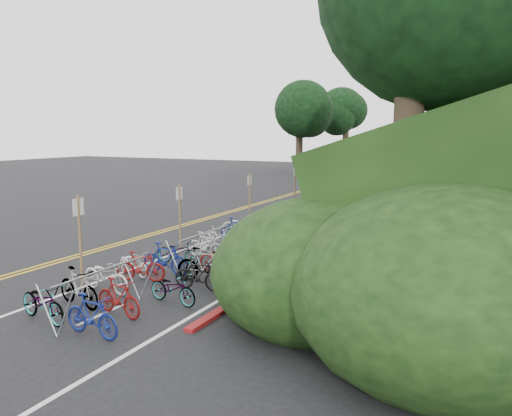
{
  "coord_description": "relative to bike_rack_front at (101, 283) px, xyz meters",
  "views": [
    {
      "loc": [
        11.87,
        -10.94,
        4.52
      ],
      "look_at": [
        2.48,
        7.93,
        1.3
      ],
      "focal_mm": 35.0,
      "sensor_mm": 36.0,
      "label": 1
    }
  ],
  "objects": [
    {
      "name": "bike_rack_front",
      "position": [
        0.0,
        0.0,
        0.0
      ],
      "size": [
        1.15,
        3.01,
        1.2
      ],
      "color": "#979AA0",
      "rests_on": "ground"
    },
    {
      "name": "bike_front",
      "position": [
        -1.73,
        3.22,
        -0.48
      ],
      "size": [
        0.94,
        1.6,
        0.8
      ],
      "primitive_type": "imported",
      "rotation": [
        0.0,
        0.0,
        1.28
      ],
      "color": "beige",
      "rests_on": "ground"
    },
    {
      "name": "tree_cluster",
      "position": [
        6.48,
        24.17,
        10.33
      ],
      "size": [
        32.19,
        53.83,
        17.92
      ],
      "color": "#2D2319",
      "rests_on": "ground"
    },
    {
      "name": "signposts_rest",
      "position": [
        -2.67,
        16.13,
        0.56
      ],
      "size": [
        0.08,
        18.4,
        2.5
      ],
      "color": "brown",
      "rests_on": "ground"
    },
    {
      "name": "road_markings",
      "position": [
        -2.64,
        12.23,
        -0.87
      ],
      "size": [
        7.47,
        80.0,
        0.01
      ],
      "color": "gold",
      "rests_on": "ground"
    },
    {
      "name": "bike_racks_rest",
      "position": [
        -0.27,
        15.13,
        -0.02
      ],
      "size": [
        1.14,
        23.0,
        1.17
      ],
      "color": "#979AA0",
      "rests_on": "ground"
    },
    {
      "name": "bike_valet",
      "position": [
        -0.25,
        4.72,
        -0.39
      ],
      "size": [
        3.32,
        12.7,
        1.09
      ],
      "color": "slate",
      "rests_on": "ground"
    },
    {
      "name": "ground",
      "position": [
        -3.27,
        2.13,
        -0.87
      ],
      "size": [
        120.0,
        120.0,
        0.0
      ],
      "primitive_type": "plane",
      "color": "black",
      "rests_on": "ground"
    },
    {
      "name": "signpost_near",
      "position": [
        -2.35,
        1.65,
        0.68
      ],
      "size": [
        0.08,
        0.4,
        2.72
      ],
      "color": "brown",
      "rests_on": "ground"
    },
    {
      "name": "red_curb",
      "position": [
        2.43,
        14.13,
        -0.82
      ],
      "size": [
        0.25,
        28.0,
        0.1
      ],
      "primitive_type": "cube",
      "color": "maroon",
      "rests_on": "ground"
    }
  ]
}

